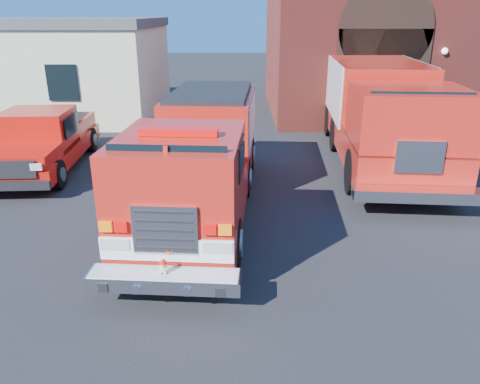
{
  "coord_description": "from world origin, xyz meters",
  "views": [
    {
      "loc": [
        0.02,
        -9.68,
        4.55
      ],
      "look_at": [
        0.0,
        -1.2,
        1.3
      ],
      "focal_mm": 35.0,
      "sensor_mm": 36.0,
      "label": 1
    }
  ],
  "objects_px": {
    "fire_engine": "(201,155)",
    "pickup_truck": "(44,141)",
    "side_building": "(50,66)",
    "fire_station": "(430,20)",
    "secondary_truck": "(382,110)"
  },
  "relations": [
    {
      "from": "fire_engine",
      "to": "pickup_truck",
      "type": "bearing_deg",
      "value": 148.44
    },
    {
      "from": "side_building",
      "to": "fire_station",
      "type": "bearing_deg",
      "value": 3.14
    },
    {
      "from": "side_building",
      "to": "secondary_truck",
      "type": "bearing_deg",
      "value": -29.97
    },
    {
      "from": "fire_station",
      "to": "fire_engine",
      "type": "xyz_separation_m",
      "value": [
        -9.92,
        -12.86,
        -2.89
      ]
    },
    {
      "from": "fire_station",
      "to": "side_building",
      "type": "relative_size",
      "value": 1.49
    },
    {
      "from": "side_building",
      "to": "pickup_truck",
      "type": "bearing_deg",
      "value": -71.27
    },
    {
      "from": "side_building",
      "to": "secondary_truck",
      "type": "xyz_separation_m",
      "value": [
        13.52,
        -7.79,
        -0.55
      ]
    },
    {
      "from": "fire_engine",
      "to": "secondary_truck",
      "type": "height_order",
      "value": "secondary_truck"
    },
    {
      "from": "pickup_truck",
      "to": "secondary_truck",
      "type": "height_order",
      "value": "secondary_truck"
    },
    {
      "from": "side_building",
      "to": "fire_engine",
      "type": "height_order",
      "value": "side_building"
    },
    {
      "from": "side_building",
      "to": "fire_engine",
      "type": "xyz_separation_m",
      "value": [
        8.07,
        -11.88,
        -0.84
      ]
    },
    {
      "from": "fire_station",
      "to": "fire_engine",
      "type": "height_order",
      "value": "fire_station"
    },
    {
      "from": "pickup_truck",
      "to": "secondary_truck",
      "type": "relative_size",
      "value": 0.61
    },
    {
      "from": "fire_station",
      "to": "side_building",
      "type": "height_order",
      "value": "fire_station"
    },
    {
      "from": "secondary_truck",
      "to": "fire_engine",
      "type": "bearing_deg",
      "value": -143.16
    }
  ]
}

